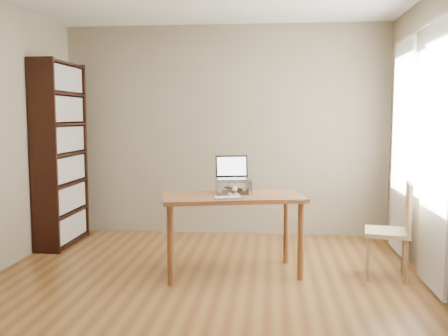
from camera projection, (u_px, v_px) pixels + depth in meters
The scene contains 10 objects.
room at pixel (203, 139), 4.00m from camera, with size 4.04×4.54×2.64m.
bookshelf at pixel (61, 154), 5.72m from camera, with size 0.30×0.90×2.10m.
curtains at pixel (417, 150), 4.61m from camera, with size 0.03×1.90×2.25m.
desk at pixel (233, 206), 4.66m from camera, with size 1.40×0.91×0.75m.
laptop_stand at pixel (233, 185), 4.72m from camera, with size 0.32×0.25×0.13m.
laptop at pixel (234, 173), 4.76m from camera, with size 0.35×0.32×0.22m.
keyboard at pixel (228, 198), 4.43m from camera, with size 0.28×0.18×0.02m.
coaster at pixel (299, 200), 4.32m from camera, with size 0.09×0.09×0.01m, color #52391C.
cat at pixel (230, 186), 4.75m from camera, with size 0.25×0.49×0.16m.
chair at pixel (395, 227), 4.55m from camera, with size 0.46×0.46×0.89m.
Camera 1 is at (0.58, -3.95, 1.48)m, focal length 40.00 mm.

